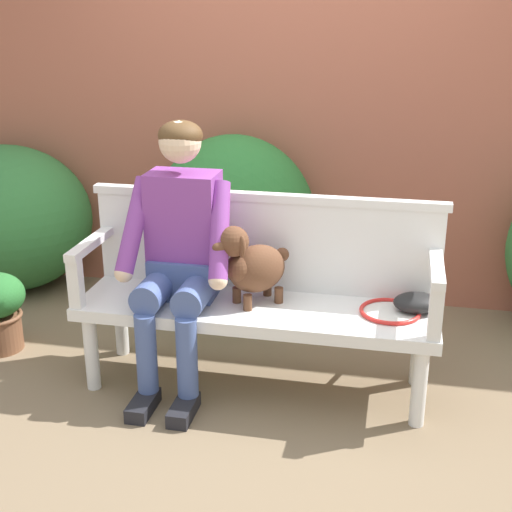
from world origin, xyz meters
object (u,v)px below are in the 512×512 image
at_px(person_seated, 180,247).
at_px(dog_on_bench, 251,264).
at_px(baseball_glove, 417,303).
at_px(garden_bench, 256,315).
at_px(tennis_racket, 392,309).

bearing_deg(person_seated, dog_on_bench, 2.25).
xyz_separation_m(person_seated, baseball_glove, (1.13, 0.09, -0.23)).
height_order(garden_bench, person_seated, person_seated).
bearing_deg(person_seated, baseball_glove, 4.45).
distance_m(dog_on_bench, baseball_glove, 0.80).
xyz_separation_m(dog_on_bench, tennis_racket, (0.67, 0.05, -0.20)).
height_order(person_seated, baseball_glove, person_seated).
bearing_deg(garden_bench, baseball_glove, 5.70).
xyz_separation_m(tennis_racket, baseball_glove, (0.11, 0.02, 0.04)).
bearing_deg(tennis_racket, garden_bench, -175.14).
xyz_separation_m(person_seated, dog_on_bench, (0.35, 0.01, -0.07)).
relative_size(garden_bench, dog_on_bench, 4.26).
bearing_deg(baseball_glove, garden_bench, 171.81).
height_order(tennis_racket, baseball_glove, baseball_glove).
relative_size(garden_bench, tennis_racket, 3.01).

